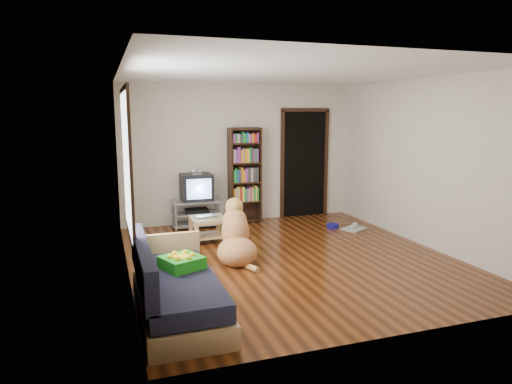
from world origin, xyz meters
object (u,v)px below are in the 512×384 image
object	(u,v)px
laptop	(208,217)
dog_bowl	(333,226)
crt_tv	(196,187)
coffee_table	(208,225)
sofa	(174,291)
green_cushion	(182,262)
grey_rag	(354,229)
tv_stand	(197,212)
dog	(236,238)
bookshelf	(245,170)

from	to	relation	value
laptop	dog_bowl	world-z (taller)	laptop
crt_tv	coffee_table	xyz separation A→B (m)	(-0.03, -1.06, -0.46)
crt_tv	sofa	world-z (taller)	crt_tv
green_cushion	grey_rag	bearing A→B (deg)	10.72
grey_rag	tv_stand	bearing A→B (deg)	156.66
sofa	dog	xyz separation A→B (m)	(1.11, 1.51, 0.07)
grey_rag	sofa	size ratio (longest dim) A/B	0.22
green_cushion	sofa	bearing A→B (deg)	-142.40
dog_bowl	coffee_table	bearing A→B (deg)	-176.28
dog_bowl	tv_stand	bearing A→B (deg)	159.21
dog_bowl	bookshelf	distance (m)	1.94
bookshelf	laptop	bearing A→B (deg)	-130.23
tv_stand	dog	xyz separation A→B (m)	(0.13, -2.12, 0.06)
green_cushion	laptop	world-z (taller)	green_cushion
crt_tv	sofa	size ratio (longest dim) A/B	0.32
sofa	coffee_table	xyz separation A→B (m)	(0.94, 2.59, 0.02)
laptop	bookshelf	xyz separation A→B (m)	(0.98, 1.16, 0.59)
grey_rag	green_cushion	bearing A→B (deg)	-146.73
bookshelf	green_cushion	bearing A→B (deg)	-117.16
tv_stand	dog_bowl	bearing A→B (deg)	-20.79
dog_bowl	laptop	bearing A→B (deg)	-175.55
dog_bowl	grey_rag	xyz separation A→B (m)	(0.30, -0.25, -0.03)
green_cushion	dog_bowl	distance (m)	4.09
green_cushion	crt_tv	world-z (taller)	crt_tv
tv_stand	coffee_table	size ratio (longest dim) A/B	1.64
crt_tv	tv_stand	bearing A→B (deg)	-90.00
dog_bowl	sofa	size ratio (longest dim) A/B	0.12
laptop	dog_bowl	distance (m)	2.39
grey_rag	tv_stand	distance (m)	2.87
green_cushion	crt_tv	size ratio (longest dim) A/B	0.67
tv_stand	sofa	distance (m)	3.76
crt_tv	dog	size ratio (longest dim) A/B	0.53
sofa	bookshelf	bearing A→B (deg)	62.68
laptop	tv_stand	world-z (taller)	tv_stand
grey_rag	sofa	bearing A→B (deg)	-145.25
green_cushion	laptop	bearing A→B (deg)	48.23
crt_tv	coffee_table	bearing A→B (deg)	-91.72
tv_stand	sofa	world-z (taller)	sofa
grey_rag	tv_stand	world-z (taller)	tv_stand
green_cushion	coffee_table	bearing A→B (deg)	48.46
grey_rag	sofa	world-z (taller)	sofa
crt_tv	coffee_table	distance (m)	1.16
grey_rag	laptop	bearing A→B (deg)	178.57
dog_bowl	grey_rag	distance (m)	0.39
coffee_table	dog	bearing A→B (deg)	-81.43
dog_bowl	coffee_table	xyz separation A→B (m)	(-2.36, -0.15, 0.24)
coffee_table	dog	world-z (taller)	dog
tv_stand	crt_tv	size ratio (longest dim) A/B	1.55
bookshelf	coffee_table	distance (m)	1.66
green_cushion	dog_bowl	world-z (taller)	green_cushion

